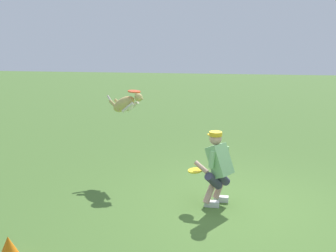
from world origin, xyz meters
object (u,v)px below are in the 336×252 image
(person, at_px, (218,166))
(dog, at_px, (126,104))
(frisbee_flying, at_px, (134,91))
(training_cone, at_px, (9,249))
(frisbee_held, at_px, (195,170))

(person, bearing_deg, dog, -0.45)
(person, distance_m, frisbee_flying, 2.46)
(frisbee_flying, relative_size, training_cone, 0.74)
(dog, xyz_separation_m, frisbee_held, (-1.63, 1.35, -0.90))
(frisbee_held, bearing_deg, training_cone, 45.27)
(frisbee_flying, xyz_separation_m, training_cone, (0.73, 3.47, -1.61))
(person, bearing_deg, frisbee_held, 38.35)
(training_cone, bearing_deg, frisbee_flying, -101.79)
(dog, height_order, training_cone, dog)
(frisbee_flying, height_order, frisbee_held, frisbee_flying)
(person, distance_m, frisbee_held, 0.40)
(person, height_order, frisbee_held, person)
(dog, xyz_separation_m, frisbee_flying, (-0.21, 0.05, 0.27))
(frisbee_flying, xyz_separation_m, frisbee_held, (-1.42, 1.31, -1.18))
(person, relative_size, frisbee_held, 5.24)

